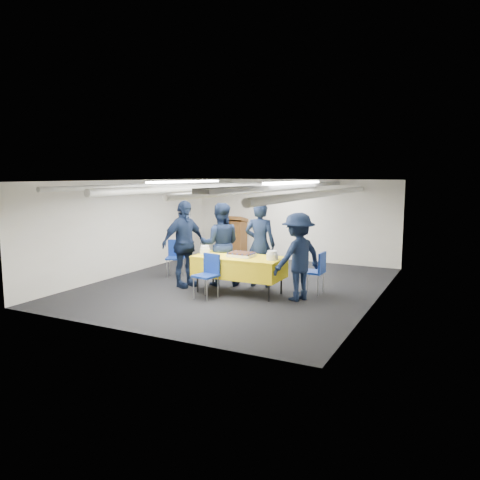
# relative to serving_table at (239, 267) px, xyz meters

# --- Properties ---
(ground) EXTENTS (7.00, 7.00, 0.00)m
(ground) POSITION_rel_serving_table_xyz_m (-0.35, 0.59, -0.56)
(ground) COLOR black
(ground) RESTS_ON ground
(room_shell) EXTENTS (6.00, 7.00, 2.30)m
(room_shell) POSITION_rel_serving_table_xyz_m (-0.26, 0.99, 1.25)
(room_shell) COLOR silver
(room_shell) RESTS_ON ground
(serving_table) EXTENTS (1.85, 0.89, 0.77)m
(serving_table) POSITION_rel_serving_table_xyz_m (0.00, 0.00, 0.00)
(serving_table) COLOR black
(serving_table) RESTS_ON ground
(sheet_cake) EXTENTS (0.52, 0.40, 0.09)m
(sheet_cake) POSITION_rel_serving_table_xyz_m (0.05, 0.01, 0.25)
(sheet_cake) COLOR white
(sheet_cake) RESTS_ON serving_table
(plate_stack_left) EXTENTS (0.22, 0.22, 0.17)m
(plate_stack_left) POSITION_rel_serving_table_xyz_m (-0.79, -0.05, 0.29)
(plate_stack_left) COLOR white
(plate_stack_left) RESTS_ON serving_table
(plate_stack_right) EXTENTS (0.24, 0.24, 0.18)m
(plate_stack_right) POSITION_rel_serving_table_xyz_m (0.76, -0.05, 0.29)
(plate_stack_right) COLOR white
(plate_stack_right) RESTS_ON serving_table
(podium) EXTENTS (0.62, 0.53, 1.25)m
(podium) POSITION_rel_serving_table_xyz_m (-1.95, 3.63, 0.05)
(podium) COLOR brown
(podium) RESTS_ON ground
(chair_near) EXTENTS (0.48, 0.48, 0.87)m
(chair_near) POSITION_rel_serving_table_xyz_m (-0.40, -0.56, -0.03)
(chair_near) COLOR gray
(chair_near) RESTS_ON ground
(chair_right) EXTENTS (0.43, 0.43, 0.87)m
(chair_right) POSITION_rel_serving_table_xyz_m (1.45, 0.66, -0.03)
(chair_right) COLOR gray
(chair_right) RESTS_ON ground
(chair_left) EXTENTS (0.56, 0.56, 0.87)m
(chair_left) POSITION_rel_serving_table_xyz_m (-2.12, 0.81, -0.03)
(chair_left) COLOR gray
(chair_left) RESTS_ON ground
(sailor_a) EXTENTS (0.73, 0.53, 1.85)m
(sailor_a) POSITION_rel_serving_table_xyz_m (0.14, 0.73, 0.37)
(sailor_a) COLOR black
(sailor_a) RESTS_ON ground
(sailor_b) EXTENTS (1.10, 1.02, 1.82)m
(sailor_b) POSITION_rel_serving_table_xyz_m (-0.70, 0.48, 0.35)
(sailor_b) COLOR black
(sailor_b) RESTS_ON ground
(sailor_c) EXTENTS (0.80, 1.19, 1.88)m
(sailor_c) POSITION_rel_serving_table_xyz_m (-1.34, -0.00, 0.38)
(sailor_c) COLOR black
(sailor_c) RESTS_ON ground
(sailor_d) EXTENTS (1.08, 1.27, 1.71)m
(sailor_d) POSITION_rel_serving_table_xyz_m (1.25, 0.06, 0.29)
(sailor_d) COLOR black
(sailor_d) RESTS_ON ground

